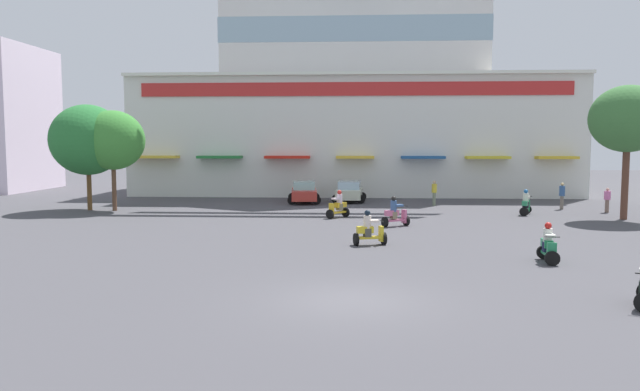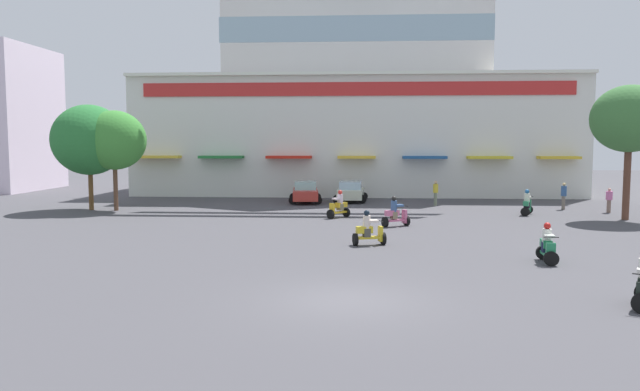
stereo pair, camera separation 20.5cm
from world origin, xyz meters
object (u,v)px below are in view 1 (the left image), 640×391
plaza_tree_2 (88,140)px  pedestrian_1 (434,191)px  scooter_rider_2 (369,231)px  pedestrian_0 (607,199)px  plaza_tree_1 (628,119)px  parked_car_1 (349,191)px  parked_car_0 (304,192)px  scooter_rider_4 (395,214)px  scooter_rider_5 (526,204)px  plaza_tree_0 (113,140)px  pedestrian_2 (562,194)px  scooter_rider_0 (548,246)px  scooter_rider_1 (338,206)px

plaza_tree_2 → pedestrian_1: (22.18, 3.84, -3.46)m
scooter_rider_2 → pedestrian_0: bearing=40.1°
plaza_tree_1 → parked_car_1: 18.48m
plaza_tree_2 → parked_car_0: 14.69m
scooter_rider_4 → scooter_rider_5: 9.66m
plaza_tree_0 → parked_car_1: plaza_tree_0 is taller
parked_car_0 → plaza_tree_0: bearing=-154.3°
scooter_rider_5 → pedestrian_2: pedestrian_2 is taller
pedestrian_0 → pedestrian_1: size_ratio=0.89×
plaza_tree_1 → scooter_rider_0: plaza_tree_1 is taller
scooter_rider_5 → scooter_rider_0: bearing=-102.6°
plaza_tree_2 → pedestrian_0: 32.46m
scooter_rider_5 → scooter_rider_4: bearing=-146.6°
scooter_rider_0 → pedestrian_2: bearing=70.0°
plaza_tree_1 → scooter_rider_5: 7.17m
scooter_rider_0 → scooter_rider_4: size_ratio=0.92×
scooter_rider_0 → scooter_rider_5: (3.18, 14.24, 0.04)m
plaza_tree_0 → scooter_rider_5: 25.50m
plaza_tree_0 → plaza_tree_2: (-1.73, 0.28, 0.02)m
scooter_rider_0 → parked_car_1: bearing=108.8°
scooter_rider_0 → scooter_rider_5: bearing=77.4°
scooter_rider_1 → pedestrian_2: pedestrian_2 is taller
scooter_rider_0 → pedestrian_0: (8.51, 15.77, 0.25)m
parked_car_0 → pedestrian_1: 9.08m
scooter_rider_0 → plaza_tree_2: bearing=147.3°
scooter_rider_4 → scooter_rider_5: bearing=33.4°
parked_car_1 → pedestrian_1: size_ratio=2.28×
parked_car_1 → scooter_rider_5: scooter_rider_5 is taller
scooter_rider_5 → pedestrian_1: 6.80m
parked_car_1 → pedestrian_2: pedestrian_2 is taller
plaza_tree_0 → pedestrian_0: 30.75m
scooter_rider_4 → plaza_tree_1: bearing=15.3°
plaza_tree_0 → scooter_rider_5: (25.21, -0.74, -3.78)m
scooter_rider_1 → scooter_rider_4: bearing=-47.9°
plaza_tree_1 → pedestrian_0: bearing=82.6°
parked_car_0 → scooter_rider_2: parked_car_0 is taller
scooter_rider_1 → scooter_rider_2: scooter_rider_1 is taller
parked_car_1 → parked_car_0: bearing=-163.4°
scooter_rider_5 → plaza_tree_1: bearing=-19.8°
scooter_rider_2 → pedestrian_2: size_ratio=0.87×
pedestrian_1 → scooter_rider_2: bearing=-106.8°
scooter_rider_4 → pedestrian_0: 15.04m
scooter_rider_4 → pedestrian_2: bearing=36.9°
parked_car_0 → pedestrian_1: size_ratio=2.39×
scooter_rider_0 → scooter_rider_5: 14.59m
scooter_rider_1 → parked_car_0: bearing=107.7°
scooter_rider_2 → scooter_rider_0: bearing=-27.3°
pedestrian_0 → scooter_rider_5: bearing=-164.0°
scooter_rider_5 → pedestrian_2: bearing=44.6°
scooter_rider_4 → parked_car_0: bearing=116.0°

